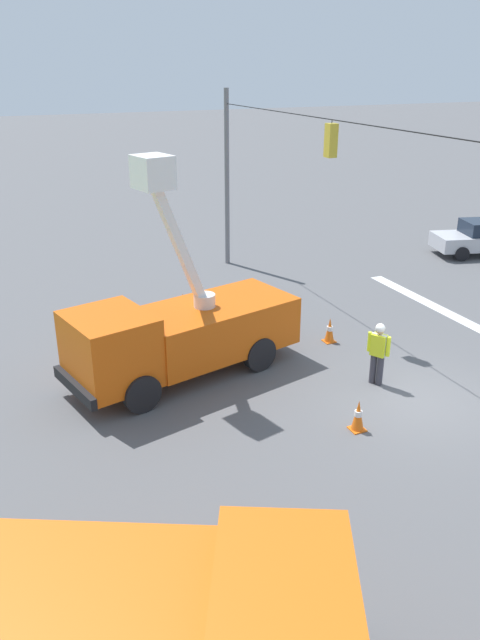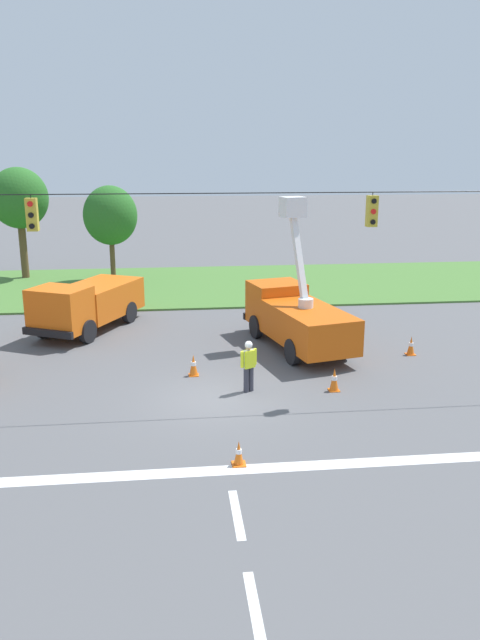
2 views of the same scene
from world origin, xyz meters
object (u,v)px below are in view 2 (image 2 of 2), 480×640
utility_truck_bucket_lift (296,315)px  traffic_cone_foreground_left (334,380)px  utility_truck_support_far (87,303)px  tree_west (19,199)px  traffic_cone_near_bucket (193,365)px  tree_centre (110,216)px  traffic_cone_mid_right (239,453)px  road_worker (249,363)px  traffic_cone_mid_left (411,346)px

utility_truck_bucket_lift → traffic_cone_foreground_left: size_ratio=8.78×
utility_truck_support_far → traffic_cone_foreground_left: utility_truck_support_far is taller
tree_west → traffic_cone_near_bucket: bearing=-62.5°
utility_truck_bucket_lift → traffic_cone_foreground_left: bearing=-86.3°
tree_west → tree_centre: size_ratio=1.18×
tree_centre → traffic_cone_mid_right: 25.13m
utility_truck_support_far → traffic_cone_foreground_left: size_ratio=8.30×
road_worker → traffic_cone_mid_left: road_worker is taller
road_worker → traffic_cone_mid_left: (6.91, 3.20, -0.62)m
tree_centre → utility_truck_bucket_lift: utility_truck_bucket_lift is taller
traffic_cone_mid_left → utility_truck_bucket_lift: bearing=160.5°
traffic_cone_foreground_left → traffic_cone_mid_left: traffic_cone_foreground_left is taller
utility_truck_support_far → traffic_cone_foreground_left: 12.56m
utility_truck_bucket_lift → road_worker: size_ratio=3.93×
tree_west → traffic_cone_mid_left: tree_west is taller
tree_centre → traffic_cone_mid_right: bearing=-78.0°
utility_truck_support_far → traffic_cone_near_bucket: (4.51, -6.52, -0.86)m
tree_centre → traffic_cone_mid_left: 20.95m
utility_truck_support_far → road_worker: (6.29, -8.27, -0.25)m
tree_west → utility_truck_bucket_lift: tree_west is taller
traffic_cone_mid_left → traffic_cone_near_bucket: size_ratio=0.96×
road_worker → traffic_cone_near_bucket: 2.57m
tree_centre → traffic_cone_mid_left: (12.97, -16.03, -3.72)m
tree_centre → traffic_cone_near_bucket: (4.29, -17.48, -3.71)m
traffic_cone_foreground_left → utility_truck_support_far: bearing=137.1°
utility_truck_support_far → traffic_cone_mid_right: bearing=-67.9°
tree_centre → road_worker: 20.40m
road_worker → traffic_cone_foreground_left: size_ratio=2.23×
road_worker → traffic_cone_foreground_left: road_worker is taller
utility_truck_support_far → road_worker: bearing=-52.7°
utility_truck_bucket_lift → road_worker: utility_truck_bucket_lift is taller
traffic_cone_mid_left → utility_truck_support_far: bearing=159.0°
road_worker → traffic_cone_mid_right: 5.18m
traffic_cone_foreground_left → traffic_cone_mid_left: size_ratio=1.04×
traffic_cone_foreground_left → traffic_cone_near_bucket: size_ratio=1.00×
traffic_cone_foreground_left → traffic_cone_near_bucket: (-4.66, 2.02, -0.00)m
utility_truck_bucket_lift → traffic_cone_mid_left: (4.35, -1.54, -0.99)m
tree_centre → utility_truck_support_far: (-0.23, -10.96, -2.85)m
utility_truck_bucket_lift → utility_truck_support_far: utility_truck_bucket_lift is taller
utility_truck_bucket_lift → traffic_cone_foreground_left: utility_truck_bucket_lift is taller
tree_west → traffic_cone_mid_left: bearing=-43.5°
tree_west → traffic_cone_mid_left: size_ratio=9.17×
traffic_cone_foreground_left → traffic_cone_mid_right: (-3.76, -4.80, -0.07)m
traffic_cone_foreground_left → traffic_cone_mid_left: bearing=40.7°
traffic_cone_mid_left → traffic_cone_foreground_left: bearing=-139.3°
road_worker → traffic_cone_near_bucket: bearing=135.4°
traffic_cone_mid_left → road_worker: bearing=-155.1°
traffic_cone_mid_left → traffic_cone_near_bucket: traffic_cone_near_bucket is taller
tree_west → tree_centre: bearing=-16.3°
tree_west → traffic_cone_near_bucket: 22.06m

